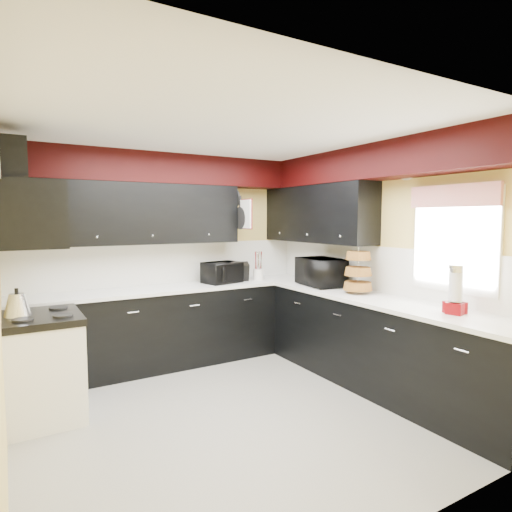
{
  "coord_description": "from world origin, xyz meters",
  "views": [
    {
      "loc": [
        -1.75,
        -3.32,
        1.75
      ],
      "look_at": [
        0.6,
        0.66,
        1.34
      ],
      "focal_mm": 30.0,
      "sensor_mm": 36.0,
      "label": 1
    }
  ],
  "objects_px": {
    "toaster_oven": "(223,272)",
    "kettle": "(17,305)",
    "microwave": "(321,272)",
    "knife_block": "(244,272)",
    "utensil_crock": "(258,275)"
  },
  "relations": [
    {
      "from": "kettle",
      "to": "knife_block",
      "type": "bearing_deg",
      "value": 14.85
    },
    {
      "from": "microwave",
      "to": "kettle",
      "type": "distance_m",
      "value": 3.2
    },
    {
      "from": "microwave",
      "to": "knife_block",
      "type": "xyz_separation_m",
      "value": [
        -0.61,
        0.81,
        -0.05
      ]
    },
    {
      "from": "microwave",
      "to": "utensil_crock",
      "type": "height_order",
      "value": "microwave"
    },
    {
      "from": "toaster_oven",
      "to": "microwave",
      "type": "xyz_separation_m",
      "value": [
        0.93,
        -0.8,
        0.03
      ]
    },
    {
      "from": "microwave",
      "to": "knife_block",
      "type": "relative_size",
      "value": 2.55
    },
    {
      "from": "toaster_oven",
      "to": "utensil_crock",
      "type": "distance_m",
      "value": 0.51
    },
    {
      "from": "utensil_crock",
      "to": "toaster_oven",
      "type": "bearing_deg",
      "value": 176.74
    },
    {
      "from": "knife_block",
      "to": "kettle",
      "type": "distance_m",
      "value": 2.68
    },
    {
      "from": "utensil_crock",
      "to": "knife_block",
      "type": "distance_m",
      "value": 0.2
    },
    {
      "from": "toaster_oven",
      "to": "knife_block",
      "type": "xyz_separation_m",
      "value": [
        0.32,
        0.01,
        -0.01
      ]
    },
    {
      "from": "utensil_crock",
      "to": "knife_block",
      "type": "height_order",
      "value": "knife_block"
    },
    {
      "from": "toaster_oven",
      "to": "kettle",
      "type": "height_order",
      "value": "toaster_oven"
    },
    {
      "from": "toaster_oven",
      "to": "kettle",
      "type": "bearing_deg",
      "value": -176.1
    },
    {
      "from": "toaster_oven",
      "to": "microwave",
      "type": "bearing_deg",
      "value": -53.49
    }
  ]
}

